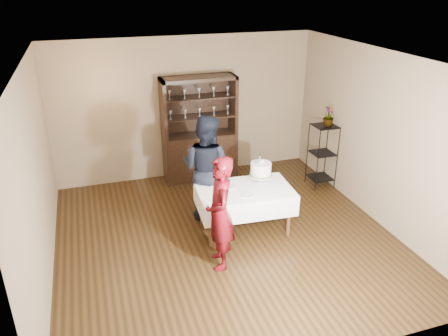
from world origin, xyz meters
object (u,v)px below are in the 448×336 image
(plant_etagere, at_px, (322,153))
(man, at_px, (206,168))
(woman, at_px, (220,214))
(cake_table, at_px, (244,199))
(cake, at_px, (261,170))
(china_hutch, at_px, (200,145))
(potted_plant, at_px, (329,117))

(plant_etagere, xyz_separation_m, man, (-2.38, -0.49, 0.23))
(plant_etagere, xyz_separation_m, woman, (-2.56, -1.80, 0.15))
(cake_table, xyz_separation_m, cake, (0.33, 0.17, 0.37))
(china_hutch, xyz_separation_m, woman, (-0.48, -2.85, 0.14))
(man, bearing_deg, cake_table, 171.86)
(plant_etagere, distance_m, cake, 1.86)
(man, bearing_deg, china_hutch, -57.65)
(china_hutch, bearing_deg, potted_plant, -26.99)
(potted_plant, bearing_deg, woman, -145.64)
(cake_table, relative_size, cake, 3.00)
(plant_etagere, height_order, cake, cake)
(cake_table, bearing_deg, potted_plant, 27.60)
(china_hutch, xyz_separation_m, cake_table, (0.15, -2.11, -0.12))
(cake_table, relative_size, man, 0.85)
(potted_plant, bearing_deg, cake, -152.29)
(china_hutch, xyz_separation_m, cake, (0.47, -1.94, 0.25))
(plant_etagere, relative_size, woman, 0.75)
(man, height_order, cake, man)
(plant_etagere, bearing_deg, cake, -151.01)
(cake, bearing_deg, woman, -136.23)
(plant_etagere, xyz_separation_m, cake, (-1.61, -0.89, 0.26))
(cake, bearing_deg, china_hutch, 103.69)
(cake_table, bearing_deg, man, 128.47)
(man, distance_m, cake, 0.87)
(woman, height_order, man, man)
(china_hutch, height_order, cake_table, china_hutch)
(china_hutch, height_order, man, china_hutch)
(plant_etagere, relative_size, cake, 2.42)
(plant_etagere, distance_m, cake_table, 2.20)
(cake_table, height_order, cake, cake)
(china_hutch, distance_m, woman, 2.89)
(china_hutch, bearing_deg, plant_etagere, -26.83)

